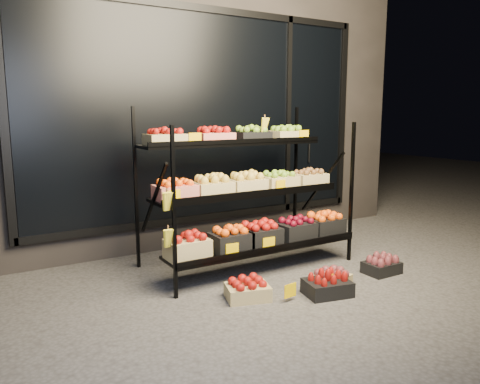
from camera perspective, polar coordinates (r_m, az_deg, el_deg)
ground at (r=4.56m, az=5.26°, el=-10.92°), size 24.00×24.00×0.00m
building at (r=6.53m, az=-8.35°, el=10.90°), size 6.00×2.08×3.50m
display_rack at (r=4.82m, az=1.05°, el=-0.02°), size 2.18×1.02×1.66m
tag_floor_a at (r=4.11m, az=6.14°, el=-12.37°), size 0.13×0.01×0.12m
tag_floor_b at (r=4.40m, az=11.16°, el=-11.00°), size 0.13×0.01×0.12m
floor_crate_left at (r=4.13m, az=0.93°, el=-11.77°), size 0.43×0.37×0.19m
floor_crate_midleft at (r=4.29m, az=10.60°, el=-11.07°), size 0.45×0.37×0.20m
floor_crate_midright at (r=4.46m, az=11.05°, el=-10.36°), size 0.40×0.34×0.18m
floor_crate_right at (r=4.96m, az=16.88°, el=-8.53°), size 0.34×0.25×0.18m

